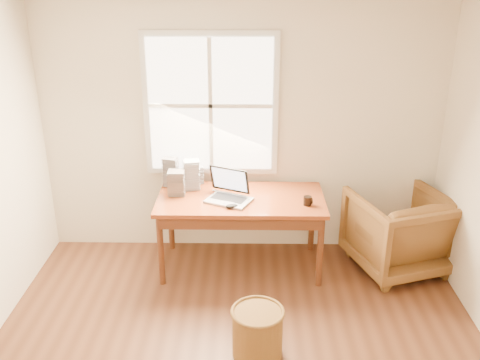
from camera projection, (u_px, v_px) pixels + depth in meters
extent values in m
cube|color=white|center=(236.00, 11.00, 2.75)|extent=(4.00, 4.50, 0.02)
cube|color=silver|center=(242.00, 129.00, 5.34)|extent=(4.00, 0.02, 2.60)
cube|color=silver|center=(211.00, 105.00, 5.21)|extent=(1.32, 0.05, 1.42)
cube|color=white|center=(211.00, 106.00, 5.18)|extent=(1.20, 0.02, 1.30)
cube|color=silver|center=(211.00, 106.00, 5.17)|extent=(0.04, 0.02, 1.30)
cube|color=silver|center=(211.00, 106.00, 5.17)|extent=(1.20, 0.02, 0.04)
cube|color=brown|center=(241.00, 199.00, 5.13)|extent=(1.60, 0.80, 0.04)
imported|color=brown|center=(399.00, 231.00, 5.23)|extent=(1.09, 1.10, 0.80)
cylinder|color=brown|center=(257.00, 333.00, 4.12)|extent=(0.44, 0.44, 0.39)
ellipsoid|color=black|center=(232.00, 206.00, 4.89)|extent=(0.13, 0.09, 0.04)
cylinder|color=black|center=(307.00, 201.00, 4.95)|extent=(0.10, 0.10, 0.08)
cube|color=silver|center=(192.00, 175.00, 5.26)|extent=(0.17, 0.16, 0.30)
cube|color=#2A2A2F|center=(176.00, 183.00, 5.14)|extent=(0.16, 0.15, 0.24)
cube|color=#9796A2|center=(171.00, 172.00, 5.34)|extent=(0.15, 0.14, 0.30)
cube|color=#ABB0B7|center=(196.00, 175.00, 5.43)|extent=(0.17, 0.16, 0.18)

